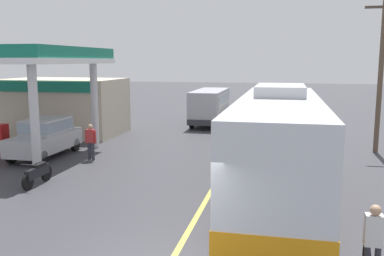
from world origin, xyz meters
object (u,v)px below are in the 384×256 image
at_px(car_at_pump, 46,135).
at_px(minibus_opposing_lane, 210,104).
at_px(coach_bus_main, 278,148).
at_px(pedestrian_by_shop, 61,133).
at_px(cyclist_on_shoulder, 373,250).
at_px(motorcycle_parked_forecourt, 37,173).
at_px(pedestrian_near_pump, 91,140).

distance_m(car_at_pump, minibus_opposing_lane, 13.11).
height_order(coach_bus_main, pedestrian_by_shop, coach_bus_main).
height_order(car_at_pump, cyclist_on_shoulder, car_at_pump).
bearing_deg(motorcycle_parked_forecourt, coach_bus_main, 1.34).
relative_size(minibus_opposing_lane, pedestrian_by_shop, 3.69).
xyz_separation_m(minibus_opposing_lane, motorcycle_parked_forecourt, (-3.54, -16.06, -1.03)).
xyz_separation_m(cyclist_on_shoulder, pedestrian_by_shop, (-12.72, 10.51, 0.15)).
bearing_deg(minibus_opposing_lane, cyclist_on_shoulder, -71.63).
relative_size(coach_bus_main, pedestrian_by_shop, 6.65).
xyz_separation_m(motorcycle_parked_forecourt, pedestrian_near_pump, (0.16, 4.06, 0.49)).
height_order(car_at_pump, pedestrian_near_pump, car_at_pump).
xyz_separation_m(car_at_pump, pedestrian_by_shop, (0.04, 1.29, -0.08)).
height_order(coach_bus_main, motorcycle_parked_forecourt, coach_bus_main).
bearing_deg(minibus_opposing_lane, pedestrian_by_shop, -118.86).
height_order(cyclist_on_shoulder, motorcycle_parked_forecourt, cyclist_on_shoulder).
bearing_deg(minibus_opposing_lane, pedestrian_near_pump, -105.72).
height_order(car_at_pump, pedestrian_by_shop, car_at_pump).
distance_m(motorcycle_parked_forecourt, pedestrian_near_pump, 4.09).
xyz_separation_m(coach_bus_main, minibus_opposing_lane, (-5.01, 15.86, -0.25)).
xyz_separation_m(car_at_pump, pedestrian_near_pump, (2.43, -0.26, -0.08)).
bearing_deg(coach_bus_main, car_at_pump, 159.16).
distance_m(coach_bus_main, car_at_pump, 11.60).
relative_size(minibus_opposing_lane, cyclist_on_shoulder, 3.37).
xyz_separation_m(coach_bus_main, car_at_pump, (-10.82, 4.12, -0.71)).
height_order(coach_bus_main, cyclist_on_shoulder, coach_bus_main).
distance_m(car_at_pump, cyclist_on_shoulder, 15.75).
distance_m(coach_bus_main, pedestrian_near_pump, 9.27).
relative_size(cyclist_on_shoulder, pedestrian_by_shop, 1.10).
bearing_deg(cyclist_on_shoulder, car_at_pump, 144.16).
distance_m(motorcycle_parked_forecourt, pedestrian_by_shop, 6.05).
xyz_separation_m(coach_bus_main, pedestrian_by_shop, (-10.77, 5.41, -0.79)).
height_order(coach_bus_main, minibus_opposing_lane, coach_bus_main).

